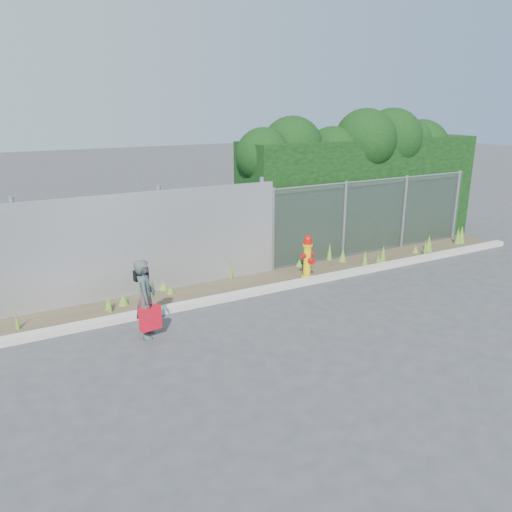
% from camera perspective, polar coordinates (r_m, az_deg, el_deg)
% --- Properties ---
extents(ground, '(80.00, 80.00, 0.00)m').
position_cam_1_polar(ground, '(9.41, 5.76, -7.78)').
color(ground, '#3A3A3C').
rests_on(ground, ground).
extents(curb, '(16.00, 0.22, 0.12)m').
position_cam_1_polar(curb, '(10.80, 0.38, -4.00)').
color(curb, '#ADA79C').
rests_on(curb, ground).
extents(weed_strip, '(16.00, 1.29, 0.52)m').
position_cam_1_polar(weed_strip, '(11.85, 3.59, -1.85)').
color(weed_strip, '#443826').
rests_on(weed_strip, ground).
extents(corrugated_fence, '(8.50, 0.21, 2.30)m').
position_cam_1_polar(corrugated_fence, '(10.53, -18.58, 0.52)').
color(corrugated_fence, '#A2A3A9').
rests_on(corrugated_fence, ground).
extents(chainlink_fence, '(6.50, 0.07, 2.05)m').
position_cam_1_polar(chainlink_fence, '(13.87, 13.46, 4.49)').
color(chainlink_fence, gray).
rests_on(chainlink_fence, ground).
extents(hedge, '(7.53, 2.10, 3.82)m').
position_cam_1_polar(hedge, '(14.57, 11.64, 9.47)').
color(hedge, black).
rests_on(hedge, ground).
extents(fire_hydrant, '(0.36, 0.32, 1.08)m').
position_cam_1_polar(fire_hydrant, '(11.58, 5.91, -0.19)').
color(fire_hydrant, '#DAB50B').
rests_on(fire_hydrant, ground).
extents(woman, '(0.49, 0.60, 1.42)m').
position_cam_1_polar(woman, '(8.86, -12.51, -4.78)').
color(woman, '#106965').
rests_on(woman, ground).
extents(red_tote_bag, '(0.37, 0.14, 0.49)m').
position_cam_1_polar(red_tote_bag, '(8.85, -12.00, -6.98)').
color(red_tote_bag, '#B90A11').
extents(black_shoulder_bag, '(0.25, 0.11, 0.19)m').
position_cam_1_polar(black_shoulder_bag, '(8.84, -13.01, -2.12)').
color(black_shoulder_bag, black).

